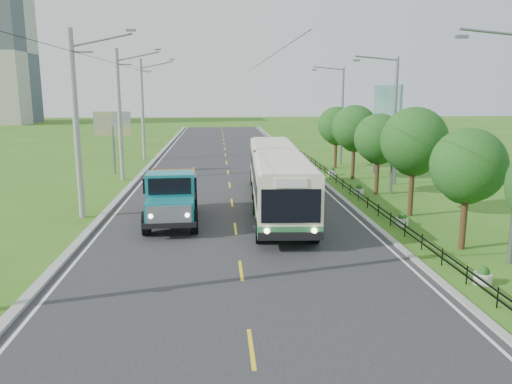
{
  "coord_description": "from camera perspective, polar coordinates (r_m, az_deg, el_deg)",
  "views": [
    {
      "loc": [
        -0.81,
        -18.26,
        6.78
      ],
      "look_at": [
        1.04,
        5.92,
        1.9
      ],
      "focal_mm": 35.0,
      "sensor_mm": 36.0,
      "label": 1
    }
  ],
  "objects": [
    {
      "name": "ground",
      "position": [
        19.49,
        -1.73,
        -8.98
      ],
      "size": [
        240.0,
        240.0,
        0.0
      ],
      "primitive_type": "plane",
      "color": "#346718",
      "rests_on": "ground"
    },
    {
      "name": "pole_near",
      "position": [
        28.31,
        -19.79,
        7.3
      ],
      "size": [
        3.51,
        0.32,
        10.0
      ],
      "color": "gray",
      "rests_on": "ground"
    },
    {
      "name": "tree_third",
      "position": [
        28.61,
        17.62,
        5.24
      ],
      "size": [
        3.6,
        3.62,
        6.0
      ],
      "color": "#382314",
      "rests_on": "ground"
    },
    {
      "name": "tree_back",
      "position": [
        45.77,
        9.19,
        7.32
      ],
      "size": [
        3.3,
        3.36,
        5.5
      ],
      "color": "#382314",
      "rests_on": "ground"
    },
    {
      "name": "tree_fourth",
      "position": [
        34.26,
        13.86,
        5.7
      ],
      "size": [
        3.24,
        3.31,
        5.4
      ],
      "color": "#382314",
      "rests_on": "ground"
    },
    {
      "name": "billboard_left",
      "position": [
        43.24,
        -16.08,
        7.08
      ],
      "size": [
        3.0,
        0.2,
        5.2
      ],
      "color": "slate",
      "rests_on": "ground"
    },
    {
      "name": "planter_far",
      "position": [
        41.85,
        8.68,
        2.32
      ],
      "size": [
        0.64,
        0.64,
        0.67
      ],
      "color": "silver",
      "rests_on": "ground"
    },
    {
      "name": "railing_right",
      "position": [
        34.06,
        10.7,
        0.21
      ],
      "size": [
        0.04,
        40.0,
        0.6
      ],
      "primitive_type": "cube",
      "color": "black",
      "rests_on": "ground"
    },
    {
      "name": "pole_far",
      "position": [
        51.83,
        -12.81,
        9.24
      ],
      "size": [
        3.51,
        0.32,
        10.0
      ],
      "color": "gray",
      "rests_on": "ground"
    },
    {
      "name": "dump_truck",
      "position": [
        26.47,
        -9.62,
        -0.09
      ],
      "size": [
        2.91,
        6.81,
        2.81
      ],
      "rotation": [
        0.0,
        0.0,
        0.05
      ],
      "color": "teal",
      "rests_on": "ground"
    },
    {
      "name": "planter_front",
      "position": [
        19.88,
        24.49,
        -8.76
      ],
      "size": [
        0.64,
        0.64,
        0.67
      ],
      "color": "silver",
      "rests_on": "ground"
    },
    {
      "name": "billboard_right",
      "position": [
        40.47,
        14.72,
        8.98
      ],
      "size": [
        0.24,
        6.0,
        7.3
      ],
      "color": "slate",
      "rests_on": "ground"
    },
    {
      "name": "curb_right",
      "position": [
        39.65,
        7.28,
        1.51
      ],
      "size": [
        0.3,
        120.0,
        0.1
      ],
      "primitive_type": "cube",
      "color": "#9E9E99",
      "rests_on": "ground"
    },
    {
      "name": "road",
      "position": [
        38.86,
        -3.11,
        1.33
      ],
      "size": [
        14.0,
        120.0,
        0.02
      ],
      "primitive_type": "cube",
      "color": "#28282B",
      "rests_on": "ground"
    },
    {
      "name": "streetlight_mid",
      "position": [
        34.28,
        15.3,
        7.84
      ],
      "size": [
        3.02,
        0.2,
        9.07
      ],
      "color": "slate",
      "rests_on": "ground"
    },
    {
      "name": "edge_line_right",
      "position": [
        39.56,
        6.57,
        1.47
      ],
      "size": [
        0.12,
        120.0,
        0.0
      ],
      "primitive_type": "cube",
      "color": "silver",
      "rests_on": "road"
    },
    {
      "name": "pole_mid",
      "position": [
        40.0,
        -15.28,
        8.57
      ],
      "size": [
        3.51,
        0.32,
        10.0
      ],
      "color": "gray",
      "rests_on": "ground"
    },
    {
      "name": "tree_second",
      "position": [
        23.25,
        23.01,
        2.41
      ],
      "size": [
        3.18,
        3.26,
        5.3
      ],
      "color": "#382314",
      "rests_on": "ground"
    },
    {
      "name": "edge_line_left",
      "position": [
        39.29,
        -12.86,
        1.18
      ],
      "size": [
        0.12,
        120.0,
        0.0
      ],
      "primitive_type": "cube",
      "color": "silver",
      "rests_on": "road"
    },
    {
      "name": "bus",
      "position": [
        29.39,
        2.4,
        2.03
      ],
      "size": [
        3.65,
        17.47,
        3.35
      ],
      "rotation": [
        0.0,
        0.0,
        -0.05
      ],
      "color": "#2E743E",
      "rests_on": "ground"
    },
    {
      "name": "planter_mid",
      "position": [
        34.23,
        11.67,
        0.2
      ],
      "size": [
        0.64,
        0.64,
        0.67
      ],
      "color": "silver",
      "rests_on": "ground"
    },
    {
      "name": "streetlight_far",
      "position": [
        47.69,
        9.64,
        8.96
      ],
      "size": [
        3.02,
        0.2,
        9.07
      ],
      "color": "slate",
      "rests_on": "ground"
    },
    {
      "name": "tree_fifth",
      "position": [
        39.96,
        11.2,
        6.96
      ],
      "size": [
        3.48,
        3.52,
        5.8
      ],
      "color": "#382314",
      "rests_on": "ground"
    },
    {
      "name": "planter_near",
      "position": [
        26.82,
        16.34,
        -3.11
      ],
      "size": [
        0.64,
        0.64,
        0.67
      ],
      "color": "silver",
      "rests_on": "ground"
    },
    {
      "name": "curb_left",
      "position": [
        39.36,
        -13.65,
        1.25
      ],
      "size": [
        0.4,
        120.0,
        0.15
      ],
      "primitive_type": "cube",
      "color": "#9E9E99",
      "rests_on": "ground"
    },
    {
      "name": "centre_dash",
      "position": [
        19.49,
        -1.73,
        -8.92
      ],
      "size": [
        0.12,
        2.2,
        0.0
      ],
      "primitive_type": "cube",
      "color": "yellow",
      "rests_on": "road"
    }
  ]
}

